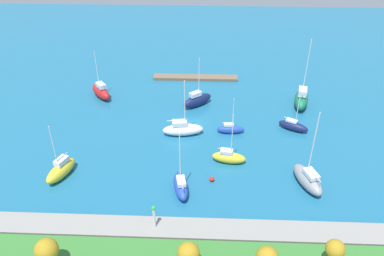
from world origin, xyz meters
name	(u,v)px	position (x,y,z in m)	size (l,w,h in m)	color
water	(193,125)	(0.00, 0.00, 0.00)	(160.00, 160.00, 0.00)	#1E668C
pier_dock	(195,78)	(0.15, -19.99, 0.34)	(19.89, 2.53, 0.69)	brown
breakwater	(185,231)	(0.00, 27.50, 0.66)	(72.65, 3.67, 1.32)	gray
harbor_beacon	(154,215)	(4.04, 27.50, 3.47)	(0.56, 0.56, 3.73)	silver
park_tree_midwest	(46,250)	(15.81, 34.45, 4.39)	(2.85, 2.85, 4.57)	brown
park_tree_east	(188,253)	(-0.85, 34.05, 4.20)	(2.72, 2.72, 4.30)	brown
park_tree_west	(335,249)	(-18.04, 32.97, 4.44)	(2.32, 2.32, 4.40)	brown
sailboat_blue_east_end	(231,129)	(-7.22, 2.63, 0.90)	(5.19, 1.61, 7.47)	#2347B2
sailboat_yellow_off_beacon	(229,157)	(-6.55, 11.47, 1.08)	(5.93, 2.85, 9.66)	yellow
sailboat_navy_inner_mooring	(293,126)	(-19.19, 1.09, 0.95)	(5.89, 4.29, 8.42)	#141E4C
sailboat_gray_center_basin	(308,179)	(-18.63, 16.87, 1.36)	(4.86, 7.81, 13.26)	gray
sailboat_green_far_north	(301,99)	(-22.34, -8.13, 1.76)	(4.35, 8.13, 14.51)	#19724C
sailboat_white_outer_mooring	(183,129)	(1.74, 3.48, 1.24)	(7.84, 3.53, 11.25)	white
sailboat_red_far_south	(101,91)	(20.36, -10.08, 1.50)	(6.07, 6.66, 10.64)	red
sailboat_blue_lone_south	(181,185)	(1.08, 19.04, 1.22)	(3.33, 6.60, 10.61)	#2347B2
sailboat_yellow_lone_north	(61,170)	(20.59, 16.23, 1.33)	(4.45, 6.82, 9.91)	yellow
sailboat_navy_by_breakwater	(197,100)	(-0.67, -7.34, 1.41)	(6.65, 5.91, 10.69)	#141E4C
mooring_buoy_red	(212,179)	(-3.71, 16.43, 0.41)	(0.81, 0.81, 0.81)	red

